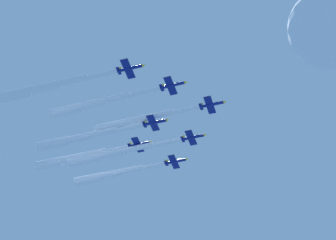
% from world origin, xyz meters
% --- Properties ---
extents(jet_lead, '(50.00, 15.00, 3.89)m').
position_xyz_m(jet_lead, '(-12.38, 0.63, 163.58)').
color(jet_lead, navy).
extents(jet_port_inner, '(56.26, 16.52, 3.80)m').
position_xyz_m(jet_port_inner, '(-24.54, 16.81, 161.50)').
color(jet_port_inner, navy).
extents(jet_starboard_inner, '(51.81, 15.97, 3.86)m').
position_xyz_m(jet_starboard_inner, '(-26.56, -9.91, 163.68)').
color(jet_starboard_inner, navy).
extents(jet_port_mid, '(52.30, 15.15, 3.78)m').
position_xyz_m(jet_port_mid, '(-34.97, 4.72, 160.49)').
color(jet_port_mid, navy).
extents(jet_starboard_mid, '(49.16, 15.34, 3.83)m').
position_xyz_m(jet_starboard_mid, '(-27.96, 31.16, 162.15)').
color(jet_starboard_mid, navy).
extents(jet_port_outer, '(54.48, 15.34, 3.84)m').
position_xyz_m(jet_port_outer, '(-41.32, -21.51, 161.92)').
color(jet_port_outer, navy).
extents(jet_starboard_outer, '(49.72, 15.15, 3.87)m').
position_xyz_m(jet_starboard_outer, '(-41.33, 19.82, 163.13)').
color(jet_starboard_outer, navy).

